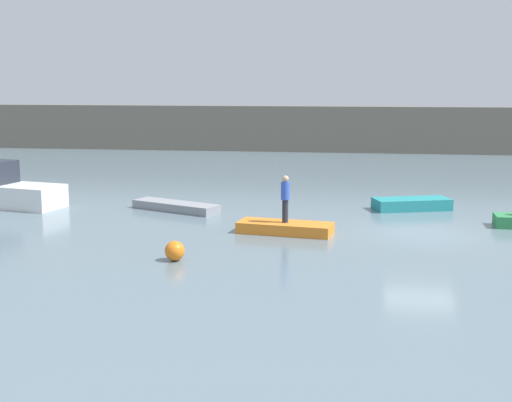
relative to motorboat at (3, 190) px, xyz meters
The scene contains 8 objects.
ground_plane 17.94m from the motorboat, 10.18° to the right, with size 120.00×120.00×0.00m, color slate.
embankment_wall 30.82m from the motorboat, 55.05° to the left, with size 80.00×1.20×3.45m, color #666056.
motorboat is the anchor object (origin of this frame).
rowboat_grey 7.75m from the motorboat, ahead, with size 3.94×1.04×0.36m, color gray.
rowboat_orange 13.32m from the motorboat, 16.51° to the right, with size 3.39×1.23×0.40m, color orange.
rowboat_teal 17.71m from the motorboat, ahead, with size 3.20×1.27×0.48m, color teal.
person_blue_shirt 13.32m from the motorboat, 16.51° to the right, with size 0.32×0.32×1.71m.
mooring_buoy 12.76m from the motorboat, 39.74° to the right, with size 0.62×0.62×0.62m, color orange.
Camera 1 is at (-2.39, -25.53, 5.52)m, focal length 49.77 mm.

